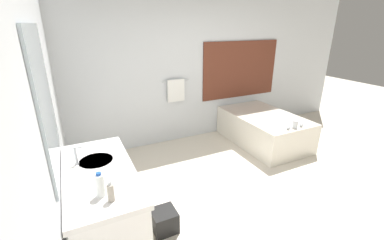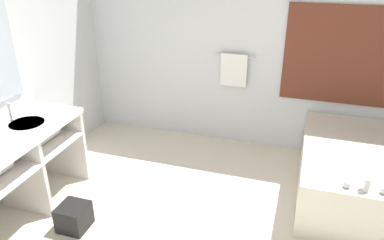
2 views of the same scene
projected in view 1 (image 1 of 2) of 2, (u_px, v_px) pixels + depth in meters
The scene contains 9 objects.
ground_plane at pixel (265, 201), 3.25m from camera, with size 16.00×16.00×0.00m, color beige.
wall_back_with_blinds at pixel (191, 68), 4.67m from camera, with size 7.40×0.13×2.70m.
wall_left_with_mirror at pixel (43, 134), 1.87m from camera, with size 0.08×7.40×2.70m.
vanity_counter at pixel (102, 192), 2.43m from camera, with size 0.61×1.34×0.86m.
sink_faucet at pixel (76, 156), 2.40m from camera, with size 0.09×0.04×0.18m.
bathtub at pixel (263, 127), 4.77m from camera, with size 1.02×1.62×0.66m.
water_bottle_1 at pixel (100, 185), 1.95m from camera, with size 0.07×0.07×0.20m.
soap_dispenser at pixel (111, 192), 1.90m from camera, with size 0.05×0.05×0.17m.
waste_bin at pixel (164, 221), 2.76m from camera, with size 0.26×0.26×0.24m.
Camera 1 is at (-2.00, -2.01, 2.11)m, focal length 24.00 mm.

